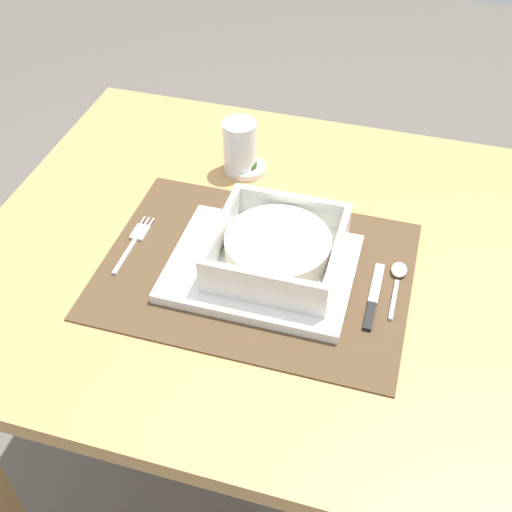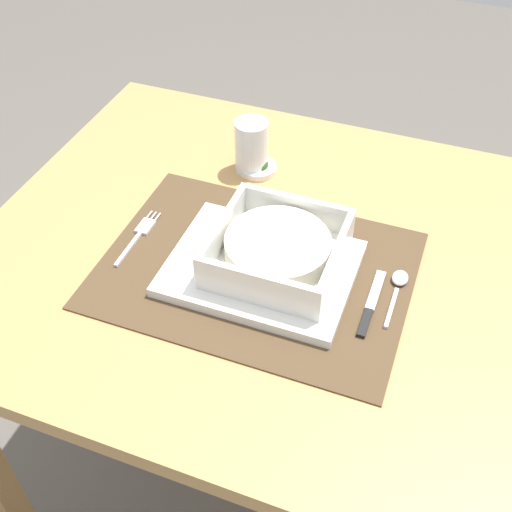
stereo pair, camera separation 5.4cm
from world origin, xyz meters
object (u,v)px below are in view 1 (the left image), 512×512
porridge_bowl (278,249)px  condiment_saucer (247,167)px  drinking_glass (240,149)px  butter_knife (373,300)px  dining_table (249,294)px  fork (136,240)px  spoon (398,278)px

porridge_bowl → condiment_saucer: 0.26m
drinking_glass → condiment_saucer: 0.04m
drinking_glass → butter_knife: bearing=-42.6°
dining_table → drinking_glass: (-0.07, 0.19, 0.16)m
drinking_glass → condiment_saucer: (0.01, -0.00, -0.03)m
porridge_bowl → fork: size_ratio=1.36×
dining_table → porridge_bowl: (0.06, -0.04, 0.16)m
porridge_bowl → drinking_glass: drinking_glass is taller
fork → condiment_saucer: bearing=59.1°
dining_table → drinking_glass: drinking_glass is taller
dining_table → butter_knife: size_ratio=6.46×
spoon → condiment_saucer: condiment_saucer is taller
drinking_glass → condiment_saucer: drinking_glass is taller
butter_knife → drinking_glass: 0.38m
dining_table → butter_knife: butter_knife is taller
fork → spoon: (0.41, 0.03, 0.00)m
porridge_bowl → condiment_saucer: size_ratio=2.78×
dining_table → fork: 0.22m
porridge_bowl → fork: (-0.23, -0.00, -0.04)m
dining_table → drinking_glass: bearing=110.8°
dining_table → spoon: spoon is taller
porridge_bowl → butter_knife: 0.16m
drinking_glass → fork: bearing=-114.0°
spoon → drinking_glass: (-0.31, 0.20, 0.04)m
fork → condiment_saucer: condiment_saucer is taller
spoon → butter_knife: (-0.03, -0.05, -0.00)m
porridge_bowl → drinking_glass: bearing=119.3°
spoon → drinking_glass: 0.37m
porridge_bowl → dining_table: bearing=143.6°
butter_knife → condiment_saucer: condiment_saucer is taller
fork → porridge_bowl: bearing=-3.5°
dining_table → porridge_bowl: size_ratio=4.64×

